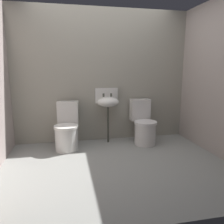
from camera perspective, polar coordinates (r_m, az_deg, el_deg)
The scene contains 6 objects.
ground_plane at distance 3.26m, azimuth 1.03°, elevation -13.85°, with size 3.59×2.65×0.08m, color gray.
wall_back at distance 4.11m, azimuth -2.56°, elevation 9.25°, with size 3.59×0.10×2.39m, color gray.
wall_right at distance 3.76m, azimuth 26.27°, elevation 7.92°, with size 0.10×2.45×2.39m, color gray.
toilet_left at distance 3.79m, azimuth -11.63°, elevation -4.58°, with size 0.46×0.64×0.78m.
toilet_right at distance 4.02m, azimuth 8.24°, elevation -3.54°, with size 0.41×0.60×0.78m.
sink at distance 3.95m, azimuth -1.11°, elevation 2.72°, with size 0.42×0.35×0.99m.
Camera 1 is at (-0.65, -2.87, 1.35)m, focal length 35.12 mm.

